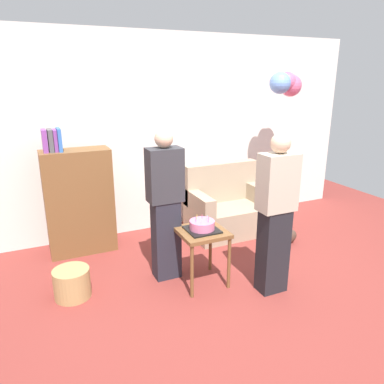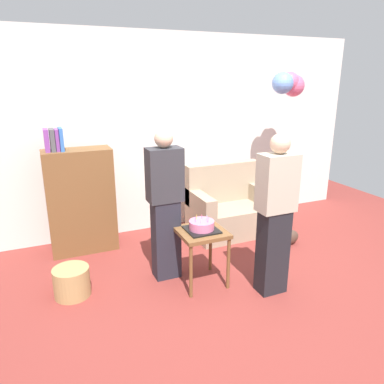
{
  "view_description": "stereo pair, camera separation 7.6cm",
  "coord_description": "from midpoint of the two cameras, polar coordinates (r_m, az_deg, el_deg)",
  "views": [
    {
      "loc": [
        -1.8,
        -2.8,
        2.12
      ],
      "look_at": [
        -0.26,
        0.59,
        0.95
      ],
      "focal_mm": 34.35,
      "sensor_mm": 36.0,
      "label": 1
    },
    {
      "loc": [
        -1.73,
        -2.83,
        2.12
      ],
      "look_at": [
        -0.26,
        0.59,
        0.95
      ],
      "focal_mm": 34.35,
      "sensor_mm": 36.0,
      "label": 2
    }
  ],
  "objects": [
    {
      "name": "couch",
      "position": [
        5.2,
        6.17,
        -2.65
      ],
      "size": [
        1.1,
        0.7,
        0.96
      ],
      "color": "gray",
      "rests_on": "ground_plane"
    },
    {
      "name": "person_blowing_candles",
      "position": [
        3.87,
        -3.62,
        -2.03
      ],
      "size": [
        0.36,
        0.22,
        1.63
      ],
      "rotation": [
        0.0,
        0.0,
        -0.29
      ],
      "color": "#23232D",
      "rests_on": "ground_plane"
    },
    {
      "name": "wall_back",
      "position": [
        5.23,
        -3.33,
        8.96
      ],
      "size": [
        6.0,
        0.1,
        2.7
      ],
      "primitive_type": "cube",
      "color": "silver",
      "rests_on": "ground_plane"
    },
    {
      "name": "wicker_basket",
      "position": [
        3.97,
        -17.63,
        -13.16
      ],
      "size": [
        0.36,
        0.36,
        0.3
      ],
      "primitive_type": "cylinder",
      "color": "#A88451",
      "rests_on": "ground_plane"
    },
    {
      "name": "handbag",
      "position": [
        5.04,
        15.26,
        -6.82
      ],
      "size": [
        0.28,
        0.14,
        0.2
      ],
      "primitive_type": "ellipsoid",
      "color": "#473328",
      "rests_on": "ground_plane"
    },
    {
      "name": "side_table",
      "position": [
        3.84,
        2.06,
        -7.25
      ],
      "size": [
        0.48,
        0.48,
        0.61
      ],
      "color": "brown",
      "rests_on": "ground_plane"
    },
    {
      "name": "bookshelf",
      "position": [
        4.72,
        -16.5,
        -1.18
      ],
      "size": [
        0.8,
        0.36,
        1.56
      ],
      "color": "brown",
      "rests_on": "ground_plane"
    },
    {
      "name": "ground_plane",
      "position": [
        3.94,
        7.71,
        -15.25
      ],
      "size": [
        8.0,
        8.0,
        0.0
      ],
      "primitive_type": "plane",
      "color": "maroon"
    },
    {
      "name": "birthday_cake",
      "position": [
        3.79,
        2.08,
        -5.28
      ],
      "size": [
        0.32,
        0.32,
        0.17
      ],
      "color": "black",
      "rests_on": "side_table"
    },
    {
      "name": "balloon_bunch",
      "position": [
        5.35,
        15.2,
        15.91
      ],
      "size": [
        0.54,
        0.38,
        2.19
      ],
      "color": "silver",
      "rests_on": "ground_plane"
    },
    {
      "name": "person_holding_cake",
      "position": [
        3.68,
        13.35,
        -3.53
      ],
      "size": [
        0.36,
        0.22,
        1.63
      ],
      "rotation": [
        0.0,
        0.0,
        3.05
      ],
      "color": "black",
      "rests_on": "ground_plane"
    }
  ]
}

